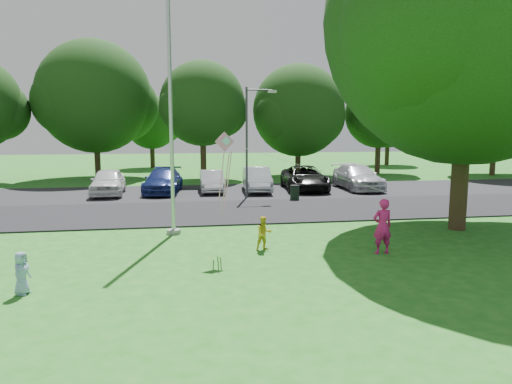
{
  "coord_description": "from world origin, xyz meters",
  "views": [
    {
      "loc": [
        -3.13,
        -11.39,
        3.76
      ],
      "look_at": [
        -0.65,
        4.0,
        1.6
      ],
      "focal_mm": 32.0,
      "sensor_mm": 36.0,
      "label": 1
    }
  ],
  "objects": [
    {
      "name": "ground",
      "position": [
        0.0,
        0.0,
        0.0
      ],
      "size": [
        120.0,
        120.0,
        0.0
      ],
      "primitive_type": "plane",
      "color": "#1F6A1B",
      "rests_on": "ground"
    },
    {
      "name": "park_road",
      "position": [
        0.0,
        9.0,
        0.03
      ],
      "size": [
        60.0,
        6.0,
        0.06
      ],
      "primitive_type": "cube",
      "color": "black",
      "rests_on": "ground"
    },
    {
      "name": "parking_strip",
      "position": [
        0.0,
        15.5,
        0.03
      ],
      "size": [
        42.0,
        7.0,
        0.06
      ],
      "primitive_type": "cube",
      "color": "black",
      "rests_on": "ground"
    },
    {
      "name": "flagpole",
      "position": [
        -3.5,
        5.0,
        4.17
      ],
      "size": [
        0.5,
        0.5,
        10.0
      ],
      "color": "#B7BABF",
      "rests_on": "ground"
    },
    {
      "name": "street_lamp",
      "position": [
        0.54,
        13.01,
        3.58
      ],
      "size": [
        1.68,
        0.23,
        5.96
      ],
      "rotation": [
        0.0,
        0.0,
        0.03
      ],
      "color": "#3F3F44",
      "rests_on": "ground"
    },
    {
      "name": "trash_can",
      "position": [
        2.71,
        11.88,
        0.41
      ],
      "size": [
        0.51,
        0.51,
        0.81
      ],
      "rotation": [
        0.0,
        0.0,
        0.32
      ],
      "color": "black",
      "rests_on": "ground"
    },
    {
      "name": "big_tree",
      "position": [
        6.98,
        3.98,
        7.31
      ],
      "size": [
        10.84,
        10.32,
        12.76
      ],
      "rotation": [
        0.0,
        0.0,
        0.2
      ],
      "color": "#332316",
      "rests_on": "ground"
    },
    {
      "name": "tree_row",
      "position": [
        1.59,
        24.23,
        5.71
      ],
      "size": [
        64.35,
        11.94,
        10.88
      ],
      "color": "#332316",
      "rests_on": "ground"
    },
    {
      "name": "horizon_trees",
      "position": [
        4.06,
        33.88,
        4.3
      ],
      "size": [
        77.46,
        7.2,
        7.02
      ],
      "color": "#332316",
      "rests_on": "ground"
    },
    {
      "name": "parked_cars",
      "position": [
        0.84,
        15.42,
        0.78
      ],
      "size": [
        16.89,
        5.5,
        1.48
      ],
      "color": "silver",
      "rests_on": "ground"
    },
    {
      "name": "woman",
      "position": [
        2.79,
        1.32,
        0.84
      ],
      "size": [
        0.64,
        0.44,
        1.69
      ],
      "primitive_type": "imported",
      "rotation": [
        0.0,
        0.0,
        3.2
      ],
      "color": "#D51C70",
      "rests_on": "ground"
    },
    {
      "name": "child_yellow",
      "position": [
        -0.67,
        2.3,
        0.53
      ],
      "size": [
        0.59,
        0.5,
        1.07
      ],
      "primitive_type": "imported",
      "rotation": [
        0.0,
        0.0,
        0.2
      ],
      "color": "gold",
      "rests_on": "ground"
    },
    {
      "name": "child_blue",
      "position": [
        -6.81,
        -0.63,
        0.5
      ],
      "size": [
        0.43,
        0.55,
        1.0
      ],
      "primitive_type": "imported",
      "rotation": [
        0.0,
        0.0,
        1.32
      ],
      "color": "#879ECF",
      "rests_on": "ground"
    },
    {
      "name": "kite",
      "position": [
        -1.79,
        2.16,
        2.93
      ],
      "size": [
        4.97,
        1.12,
        2.56
      ],
      "rotation": [
        0.0,
        0.0,
        0.08
      ],
      "color": "pink",
      "rests_on": "ground"
    }
  ]
}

